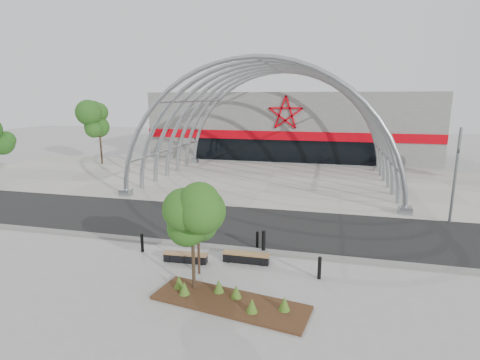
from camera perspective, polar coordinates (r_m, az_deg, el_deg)
The scene contains 18 objects.
ground at distance 19.21m, azimuth -2.86°, elevation -10.12°, with size 140.00×140.00×0.00m, color #989792.
road at distance 22.36m, azimuth -0.30°, elevation -6.76°, with size 140.00×7.00×0.02m, color black.
forecourt at distance 33.70m, azimuth 4.61°, elevation -0.19°, with size 60.00×17.00×0.04m, color #A6A196.
kerb at distance 18.97m, azimuth -3.07°, elevation -10.23°, with size 60.00×0.50×0.12m, color slate.
arena_building at distance 50.82m, azimuth 7.94°, elevation 8.51°, with size 34.00×15.24×8.00m.
vault_canopy at distance 33.71m, azimuth 4.61°, elevation -0.20°, with size 20.80×15.80×20.36m.
planting_bed at distance 14.37m, azimuth -1.82°, elevation -17.71°, with size 5.99×2.72×0.61m.
signal_pole at distance 25.24m, azimuth 29.98°, elevation 0.77°, with size 0.21×0.81×5.72m.
street_tree_0 at distance 14.15m, azimuth -7.31°, elevation -5.87°, with size 1.80×1.80×4.09m.
street_tree_1 at distance 15.71m, azimuth -6.43°, elevation -6.29°, with size 1.38×1.38×3.26m.
bench_0 at distance 17.64m, azimuth -8.30°, elevation -11.63°, with size 2.07×0.56×0.43m.
bench_1 at distance 17.42m, azimuth 0.93°, elevation -11.78°, with size 2.16×0.49×0.45m.
bollard_0 at distance 19.06m, azimuth -14.69°, elevation -9.23°, with size 0.15×0.15×0.92m, color black.
bollard_1 at distance 19.78m, azimuth -6.39°, elevation -7.93°, with size 0.16×0.16×1.01m, color black.
bollard_2 at distance 18.88m, azimuth 2.65°, elevation -9.10°, with size 0.14×0.14×0.87m, color black.
bollard_3 at distance 18.38m, azimuth 3.61°, elevation -9.34°, with size 0.18×0.18×1.11m, color black.
bollard_4 at distance 16.21m, azimuth 12.01°, elevation -12.98°, with size 0.15×0.15×0.96m, color black.
bg_tree_0 at distance 44.79m, azimuth -20.70°, elevation 8.15°, with size 3.00×3.00×6.45m.
Camera 1 is at (5.09, -17.00, 7.36)m, focal length 28.00 mm.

